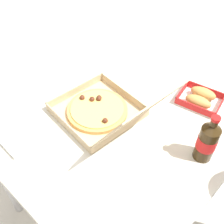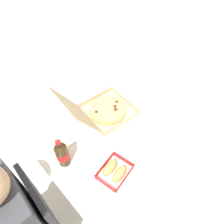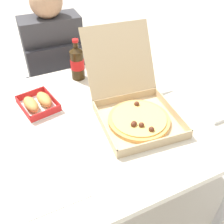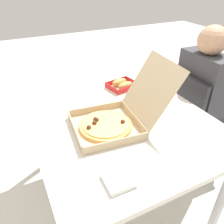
{
  "view_description": "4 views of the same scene",
  "coord_description": "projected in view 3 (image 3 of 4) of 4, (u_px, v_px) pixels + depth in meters",
  "views": [
    {
      "loc": [
        0.71,
        0.54,
        1.66
      ],
      "look_at": [
        0.08,
        -0.05,
        0.75
      ],
      "focal_mm": 45.51,
      "sensor_mm": 36.0,
      "label": 1
    },
    {
      "loc": [
        -0.62,
        0.56,
        1.87
      ],
      "look_at": [
        0.06,
        -0.1,
        0.78
      ],
      "focal_mm": 32.79,
      "sensor_mm": 36.0,
      "label": 2
    },
    {
      "loc": [
        -0.36,
        -0.83,
        1.5
      ],
      "look_at": [
        0.01,
        -0.06,
        0.8
      ],
      "focal_mm": 41.33,
      "sensor_mm": 36.0,
      "label": 3
    },
    {
      "loc": [
        0.99,
        -0.5,
        1.44
      ],
      "look_at": [
        0.06,
        -0.04,
        0.79
      ],
      "focal_mm": 36.47,
      "sensor_mm": 36.0,
      "label": 4
    }
  ],
  "objects": [
    {
      "name": "ground_plane",
      "position": [
        107.0,
        203.0,
        1.65
      ],
      "size": [
        10.0,
        10.0,
        0.0
      ],
      "primitive_type": "plane",
      "color": "beige"
    },
    {
      "name": "napkin_pile",
      "position": [
        216.0,
        113.0,
        1.17
      ],
      "size": [
        0.11,
        0.11,
        0.02
      ],
      "primitive_type": "cube",
      "rotation": [
        0.0,
        0.0,
        -0.03
      ],
      "color": "white",
      "rests_on": "dining_table"
    },
    {
      "name": "dining_table",
      "position": [
        105.0,
        128.0,
        1.23
      ],
      "size": [
        1.2,
        0.95,
        0.74
      ],
      "color": "silver",
      "rests_on": "ground_plane"
    },
    {
      "name": "chair",
      "position": [
        59.0,
        86.0,
        1.83
      ],
      "size": [
        0.42,
        0.42,
        0.83
      ],
      "color": "#232328",
      "rests_on": "ground_plane"
    },
    {
      "name": "cola_bottle",
      "position": [
        78.0,
        62.0,
        1.37
      ],
      "size": [
        0.07,
        0.07,
        0.22
      ],
      "color": "#33230F",
      "rests_on": "dining_table"
    },
    {
      "name": "paper_menu",
      "position": [
        55.0,
        190.0,
        0.87
      ],
      "size": [
        0.21,
        0.15,
        0.0
      ],
      "primitive_type": "cube",
      "rotation": [
        0.0,
        0.0,
        0.0
      ],
      "color": "white",
      "rests_on": "dining_table"
    },
    {
      "name": "bread_side_box",
      "position": [
        38.0,
        103.0,
        1.21
      ],
      "size": [
        0.18,
        0.21,
        0.06
      ],
      "color": "white",
      "rests_on": "dining_table"
    },
    {
      "name": "diner_person",
      "position": [
        53.0,
        56.0,
        1.74
      ],
      "size": [
        0.37,
        0.41,
        1.15
      ],
      "color": "#333847",
      "rests_on": "ground_plane"
    },
    {
      "name": "pizza_box_open",
      "position": [
        135.0,
        108.0,
        1.14
      ],
      "size": [
        0.38,
        0.53,
        0.33
      ],
      "color": "tan",
      "rests_on": "dining_table"
    }
  ]
}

